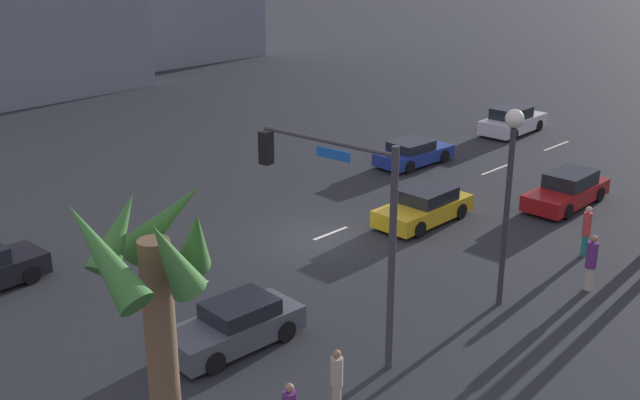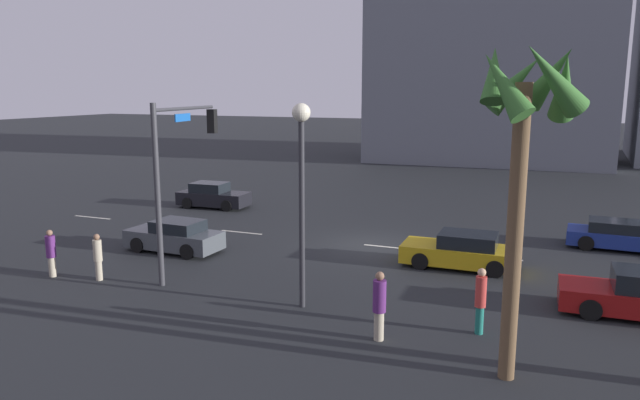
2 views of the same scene
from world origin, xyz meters
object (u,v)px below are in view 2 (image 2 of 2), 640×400
car_2 (175,237)px  palm_tree_2 (527,121)px  pedestrian_0 (51,252)px  pedestrian_3 (379,304)px  building_0 (493,25)px  car_1 (213,196)px  car_3 (462,251)px  pedestrian_2 (98,256)px  streetlamp (302,167)px  pedestrian_1 (480,299)px  traffic_signal (179,159)px  car_0 (618,236)px

car_2 → palm_tree_2: size_ratio=0.53×
pedestrian_0 → palm_tree_2: (-16.08, 1.89, 5.11)m
pedestrian_3 → building_0: building_0 is taller
car_1 → palm_tree_2: bearing=139.2°
car_3 → pedestrian_3: bearing=82.0°
pedestrian_2 → palm_tree_2: bearing=171.2°
streetlamp → building_0: 42.93m
streetlamp → pedestrian_1: streetlamp is taller
pedestrian_0 → streetlamp: bearing=-176.5°
pedestrian_0 → pedestrian_1: 15.07m
pedestrian_3 → pedestrian_2: bearing=-6.6°
car_2 → palm_tree_2: bearing=155.3°
pedestrian_1 → building_0: building_0 is taller
pedestrian_1 → pedestrian_3: 2.87m
car_2 → streetlamp: 9.31m
traffic_signal → pedestrian_1: size_ratio=3.31×
car_0 → pedestrian_1: (4.39, 11.36, 0.45)m
palm_tree_2 → building_0: (5.53, -44.61, 6.57)m
pedestrian_0 → pedestrian_3: pedestrian_3 is taller
streetlamp → pedestrian_0: bearing=3.5°
car_0 → palm_tree_2: bearing=76.2°
car_3 → traffic_signal: 11.14m
car_0 → car_3: (5.79, 5.16, 0.05)m
car_1 → pedestrian_3: size_ratio=2.14×
traffic_signal → building_0: (-6.42, -40.53, 8.36)m
pedestrian_0 → building_0: (-10.55, -42.73, 11.68)m
palm_tree_2 → car_3: bearing=-74.2°
traffic_signal → pedestrian_2: bearing=39.9°
streetlamp → pedestrian_2: 8.54m
pedestrian_0 → pedestrian_3: 12.61m
car_2 → car_0: bearing=-157.1°
pedestrian_2 → car_2: bearing=-93.2°
car_2 → pedestrian_0: bearing=65.1°
car_2 → traffic_signal: size_ratio=0.66×
traffic_signal → palm_tree_2: bearing=161.1°
car_3 → pedestrian_3: size_ratio=2.28×
pedestrian_0 → car_1: bearing=-83.7°
pedestrian_1 → pedestrian_3: pedestrian_3 is taller
pedestrian_3 → building_0: bearing=-87.3°
car_1 → pedestrian_0: size_ratio=2.36×
car_2 → pedestrian_3: 11.82m
car_0 → pedestrian_3: 14.54m
car_3 → building_0: 38.09m
pedestrian_1 → car_3: bearing=-77.3°
car_1 → building_0: bearing=-112.2°
streetlamp → car_1: bearing=-48.7°
pedestrian_3 → car_1: bearing=-45.3°
traffic_signal → pedestrian_0: (4.13, 2.20, -3.32)m
streetlamp → pedestrian_0: size_ratio=3.62×
streetlamp → building_0: (-0.90, -42.13, 8.19)m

